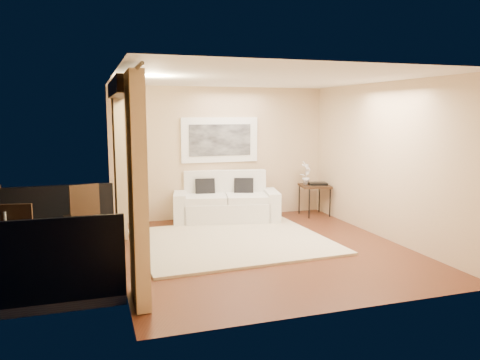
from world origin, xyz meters
TOP-DOWN VIEW (x-y plane):
  - floor at (0.00, 0.00)m, footprint 5.00×5.00m
  - room_shell at (-2.13, 0.00)m, footprint 5.00×6.40m
  - balcony at (-3.31, 0.00)m, footprint 1.81×2.60m
  - curtains at (-2.11, 0.00)m, footprint 0.16×4.80m
  - artwork at (-0.03, 2.46)m, footprint 1.62×0.07m
  - rug at (-0.37, 0.53)m, footprint 3.27×2.88m
  - sofa at (-0.01, 2.09)m, footprint 2.22×1.30m
  - side_table at (1.93, 2.00)m, footprint 0.71×0.71m
  - tray at (1.99, 1.99)m, footprint 0.44×0.37m
  - orchid at (1.77, 2.10)m, footprint 0.32×0.30m
  - bistro_table at (-3.68, 0.17)m, footprint 0.67×0.67m
  - balcony_chair_far at (-2.74, 0.89)m, footprint 0.57×0.58m
  - balcony_chair_near at (-3.60, -0.04)m, footprint 0.48×0.48m
  - ice_bucket at (-3.83, 0.25)m, footprint 0.18×0.18m
  - candle at (-3.59, 0.33)m, footprint 0.06×0.06m
  - vase at (-3.73, 0.01)m, footprint 0.04×0.04m
  - glass_a at (-3.50, 0.10)m, footprint 0.06×0.06m
  - glass_b at (-3.46, 0.16)m, footprint 0.06×0.06m

SIDE VIEW (x-z plane):
  - floor at x=0.00m, z-range 0.00..0.00m
  - rug at x=-0.37m, z-range 0.00..0.04m
  - balcony at x=-3.31m, z-range -0.41..0.76m
  - sofa at x=-0.01m, z-range -0.15..0.85m
  - balcony_chair_near at x=-3.60m, z-range 0.07..1.02m
  - bistro_table at x=-3.68m, z-range 0.25..0.93m
  - side_table at x=1.93m, z-range 0.27..0.93m
  - balcony_chair_far at x=-2.74m, z-range 0.09..1.15m
  - tray at x=1.99m, z-range 0.66..0.71m
  - candle at x=-3.59m, z-range 0.68..0.75m
  - glass_a at x=-3.50m, z-range 0.68..0.80m
  - glass_b at x=-3.46m, z-range 0.68..0.80m
  - vase at x=-3.73m, z-range 0.68..0.86m
  - ice_bucket at x=-3.83m, z-range 0.68..0.88m
  - orchid at x=1.77m, z-range 0.66..1.16m
  - curtains at x=-2.11m, z-range 0.02..2.66m
  - artwork at x=-0.03m, z-range 1.16..2.08m
  - room_shell at x=-2.13m, z-range 0.02..5.02m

